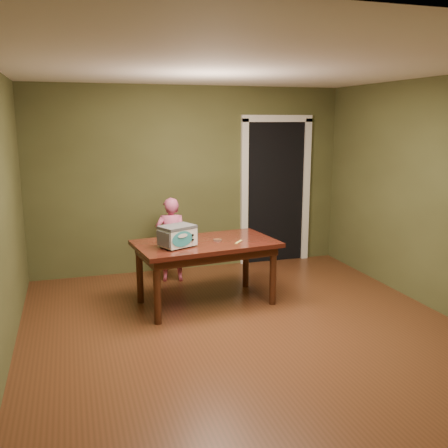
% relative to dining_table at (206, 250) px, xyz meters
% --- Properties ---
extents(floor, '(5.00, 5.00, 0.00)m').
position_rel_dining_table_xyz_m(floor, '(0.19, -1.02, -0.65)').
color(floor, '#572D19').
rests_on(floor, ground).
extents(room_shell, '(4.52, 5.02, 2.61)m').
position_rel_dining_table_xyz_m(room_shell, '(0.19, -1.02, 1.06)').
color(room_shell, '#4D512B').
rests_on(room_shell, ground).
extents(doorway, '(1.10, 0.66, 2.25)m').
position_rel_dining_table_xyz_m(doorway, '(1.49, 1.76, 0.41)').
color(doorway, black).
rests_on(doorway, ground).
extents(dining_table, '(1.70, 1.09, 0.75)m').
position_rel_dining_table_xyz_m(dining_table, '(0.00, 0.00, 0.00)').
color(dining_table, '#35130C').
rests_on(dining_table, floor).
extents(toy_oven, '(0.45, 0.39, 0.24)m').
position_rel_dining_table_xyz_m(toy_oven, '(-0.36, -0.14, 0.23)').
color(toy_oven, '#4C4F54').
rests_on(toy_oven, dining_table).
extents(baking_pan, '(0.10, 0.10, 0.02)m').
position_rel_dining_table_xyz_m(baking_pan, '(0.14, -0.01, 0.11)').
color(baking_pan, silver).
rests_on(baking_pan, dining_table).
extents(spatula, '(0.14, 0.15, 0.01)m').
position_rel_dining_table_xyz_m(spatula, '(0.36, -0.14, 0.10)').
color(spatula, '#D6C75D').
rests_on(spatula, dining_table).
extents(child, '(0.46, 0.35, 1.14)m').
position_rel_dining_table_xyz_m(child, '(-0.22, 0.96, -0.08)').
color(child, '#D85989').
rests_on(child, floor).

